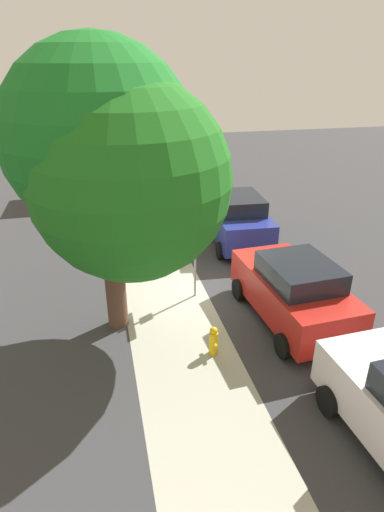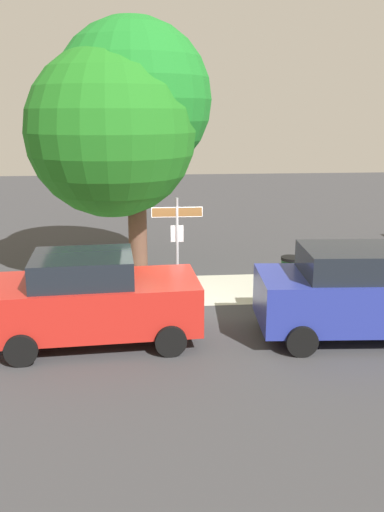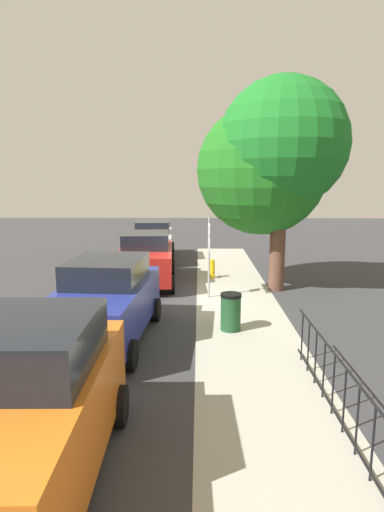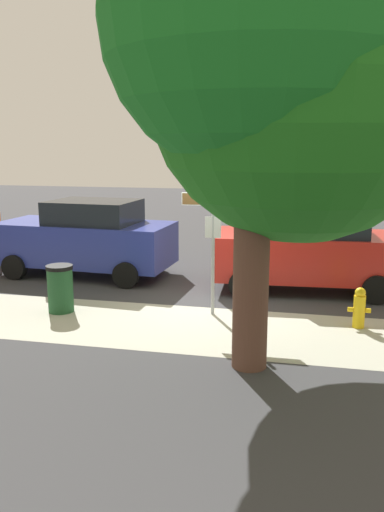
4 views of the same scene
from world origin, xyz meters
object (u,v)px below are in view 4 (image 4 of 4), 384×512
object	(u,v)px
car_blue	(87,238)
car_red	(309,250)
street_sign	(213,225)
trash_bin	(60,288)
shade_tree	(282,50)
fire_hydrant	(359,308)

from	to	relation	value
car_blue	car_red	bearing A→B (deg)	-178.93
street_sign	car_red	world-z (taller)	street_sign
street_sign	trash_bin	bearing A→B (deg)	9.15
car_blue	trash_bin	world-z (taller)	car_blue
shade_tree	trash_bin	bearing A→B (deg)	-21.97
street_sign	fire_hydrant	bearing A→B (deg)	176.00
fire_hydrant	car_red	bearing A→B (deg)	-69.44
shade_tree	car_blue	distance (m)	8.01
street_sign	trash_bin	xyz separation A→B (m)	(3.09, 0.50, -1.34)
car_red	car_blue	size ratio (longest dim) A/B	0.94
car_blue	fire_hydrant	bearing A→B (deg)	160.96
street_sign	shade_tree	bearing A→B (deg)	120.67
shade_tree	street_sign	bearing A→B (deg)	-59.33
shade_tree	car_red	bearing A→B (deg)	-96.54
car_red	fire_hydrant	bearing A→B (deg)	107.00
street_sign	car_blue	xyz separation A→B (m)	(3.81, -2.58, -0.84)
street_sign	fire_hydrant	size ratio (longest dim) A/B	3.46
shade_tree	car_red	distance (m)	5.96
shade_tree	car_red	xyz separation A→B (m)	(-0.53, -4.62, -3.72)
street_sign	trash_bin	world-z (taller)	street_sign
shade_tree	car_blue	size ratio (longest dim) A/B	1.57
car_red	trash_bin	xyz separation A→B (m)	(4.98, 2.82, -0.47)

